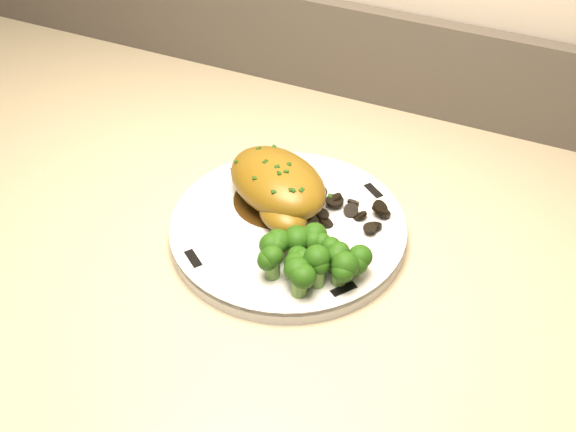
% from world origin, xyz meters
% --- Properties ---
extents(plate, '(0.28, 0.28, 0.02)m').
position_xyz_m(plate, '(0.10, 1.71, 0.84)').
color(plate, silver).
rests_on(plate, counter).
extents(rim_accent_0, '(0.02, 0.02, 0.00)m').
position_xyz_m(rim_accent_0, '(0.16, 1.80, 0.85)').
color(rim_accent_0, black).
rests_on(rim_accent_0, plate).
extents(rim_accent_1, '(0.02, 0.02, 0.00)m').
position_xyz_m(rim_accent_1, '(0.01, 1.77, 0.85)').
color(rim_accent_1, black).
rests_on(rim_accent_1, plate).
extents(rim_accent_2, '(0.02, 0.02, 0.00)m').
position_xyz_m(rim_accent_2, '(0.03, 1.63, 0.85)').
color(rim_accent_2, black).
rests_on(rim_accent_2, plate).
extents(rim_accent_3, '(0.02, 0.02, 0.00)m').
position_xyz_m(rim_accent_3, '(0.18, 1.65, 0.85)').
color(rim_accent_3, black).
rests_on(rim_accent_3, plate).
extents(gravy_pool, '(0.09, 0.09, 0.00)m').
position_xyz_m(gravy_pool, '(0.07, 1.74, 0.85)').
color(gravy_pool, '#352009').
rests_on(gravy_pool, plate).
extents(chicken_breast, '(0.14, 0.13, 0.05)m').
position_xyz_m(chicken_breast, '(0.07, 1.74, 0.87)').
color(chicken_breast, '#825E16').
rests_on(chicken_breast, plate).
extents(mushroom_pile, '(0.07, 0.05, 0.02)m').
position_xyz_m(mushroom_pile, '(0.14, 1.74, 0.85)').
color(mushroom_pile, black).
rests_on(mushroom_pile, plate).
extents(broccoli_florets, '(0.09, 0.07, 0.03)m').
position_xyz_m(broccoli_florets, '(0.14, 1.66, 0.87)').
color(broccoli_florets, olive).
rests_on(broccoli_florets, plate).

